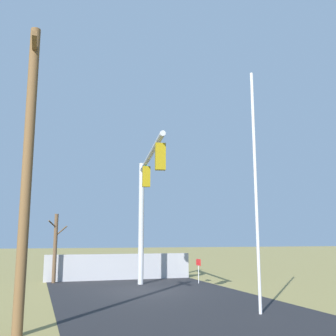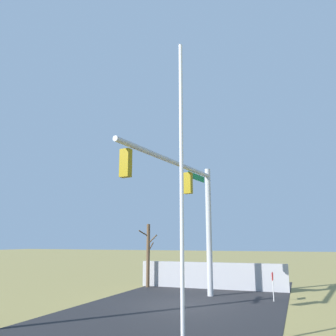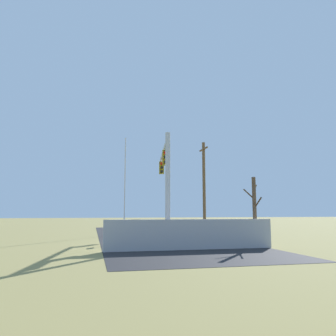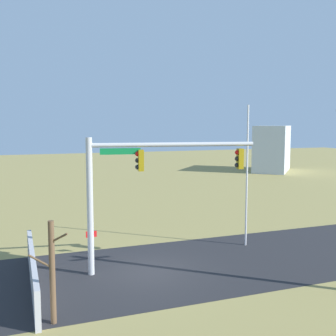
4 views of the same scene
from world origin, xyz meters
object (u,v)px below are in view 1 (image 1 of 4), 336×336
at_px(utility_pole, 27,166).
at_px(signal_mast, 146,193).
at_px(flagpole, 256,187).
at_px(open_sign, 198,265).
at_px(bare_tree, 55,247).

bearing_deg(utility_pole, signal_mast, -34.70).
xyz_separation_m(flagpole, open_sign, (8.36, -1.43, -2.99)).
distance_m(flagpole, open_sign, 8.99).
bearing_deg(utility_pole, bare_tree, -6.52).
relative_size(flagpole, open_sign, 6.39).
xyz_separation_m(flagpole, bare_tree, (10.88, 5.63, -2.05)).
bearing_deg(open_sign, signal_mast, 116.15).
bearing_deg(flagpole, signal_mast, 15.28).
height_order(signal_mast, utility_pole, utility_pole).
xyz_separation_m(utility_pole, bare_tree, (11.49, -1.31, -2.25)).
distance_m(signal_mast, open_sign, 5.04).
height_order(signal_mast, open_sign, signal_mast).
relative_size(signal_mast, bare_tree, 2.15).
height_order(bare_tree, open_sign, bare_tree).
bearing_deg(open_sign, bare_tree, 70.35).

